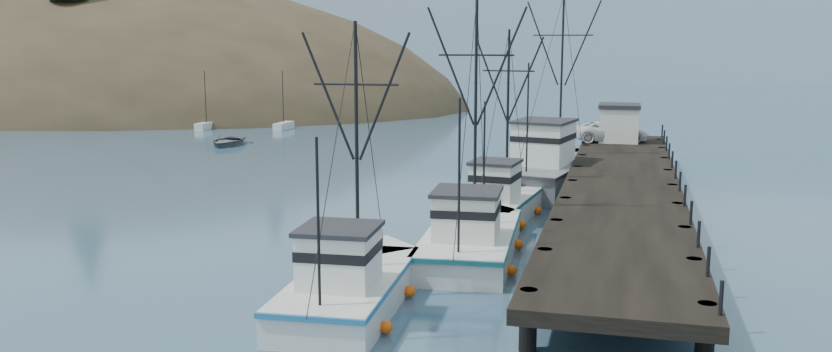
{
  "coord_description": "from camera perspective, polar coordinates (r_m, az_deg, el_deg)",
  "views": [
    {
      "loc": [
        14.06,
        -28.07,
        9.65
      ],
      "look_at": [
        3.57,
        12.32,
        2.5
      ],
      "focal_mm": 35.0,
      "sensor_mm": 36.0,
      "label": 1
    }
  ],
  "objects": [
    {
      "name": "ground",
      "position": [
        32.85,
        -11.61,
        -7.57
      ],
      "size": [
        400.0,
        400.0,
        0.0
      ],
      "primitive_type": "plane",
      "color": "#314F6D",
      "rests_on": "ground"
    },
    {
      "name": "pier",
      "position": [
        44.79,
        14.25,
        -0.82
      ],
      "size": [
        6.0,
        44.0,
        2.0
      ],
      "color": "black",
      "rests_on": "ground"
    },
    {
      "name": "headland",
      "position": [
        139.66,
        -25.18,
        2.96
      ],
      "size": [
        134.8,
        78.0,
        51.0
      ],
      "color": "#382D1E",
      "rests_on": "ground"
    },
    {
      "name": "distant_ridge",
      "position": [
        198.35,
        13.46,
        6.67
      ],
      "size": [
        360.0,
        40.0,
        26.0
      ],
      "primitive_type": "cube",
      "color": "#9EB2C6",
      "rests_on": "ground"
    },
    {
      "name": "distant_ridge_far",
      "position": [
        220.04,
        0.32,
        7.21
      ],
      "size": [
        180.0,
        25.0,
        18.0
      ],
      "primitive_type": "cube",
      "color": "silver",
      "rests_on": "ground"
    },
    {
      "name": "moored_sailboats",
      "position": [
        98.13,
        -13.43,
        4.01
      ],
      "size": [
        23.02,
        17.7,
        6.35
      ],
      "color": "silver",
      "rests_on": "ground"
    },
    {
      "name": "trawler_near",
      "position": [
        36.32,
        3.9,
        -4.37
      ],
      "size": [
        4.43,
        11.7,
        11.77
      ],
      "color": "silver",
      "rests_on": "ground"
    },
    {
      "name": "trawler_mid",
      "position": [
        29.75,
        -4.56,
        -7.58
      ],
      "size": [
        4.09,
        10.59,
        10.58
      ],
      "color": "silver",
      "rests_on": "ground"
    },
    {
      "name": "trawler_far",
      "position": [
        44.24,
        6.04,
        -1.84
      ],
      "size": [
        4.19,
        10.08,
        10.43
      ],
      "color": "silver",
      "rests_on": "ground"
    },
    {
      "name": "work_vessel",
      "position": [
        53.37,
        9.57,
        0.51
      ],
      "size": [
        7.04,
        15.3,
        12.79
      ],
      "color": "slate",
      "rests_on": "ground"
    },
    {
      "name": "pier_shed",
      "position": [
        62.05,
        14.09,
        3.67
      ],
      "size": [
        3.0,
        3.2,
        2.8
      ],
      "color": "silver",
      "rests_on": "pier"
    },
    {
      "name": "pickup_truck",
      "position": [
        61.94,
        13.53,
        3.07
      ],
      "size": [
        5.94,
        3.87,
        1.52
      ],
      "primitive_type": "imported",
      "rotation": [
        0.0,
        0.0,
        1.84
      ],
      "color": "silver",
      "rests_on": "pier"
    },
    {
      "name": "motorboat",
      "position": [
        75.48,
        -13.12,
        2.12
      ],
      "size": [
        4.23,
        5.56,
        1.08
      ],
      "primitive_type": "imported",
      "rotation": [
        0.0,
        0.0,
        0.1
      ],
      "color": "#52585B",
      "rests_on": "ground"
    }
  ]
}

